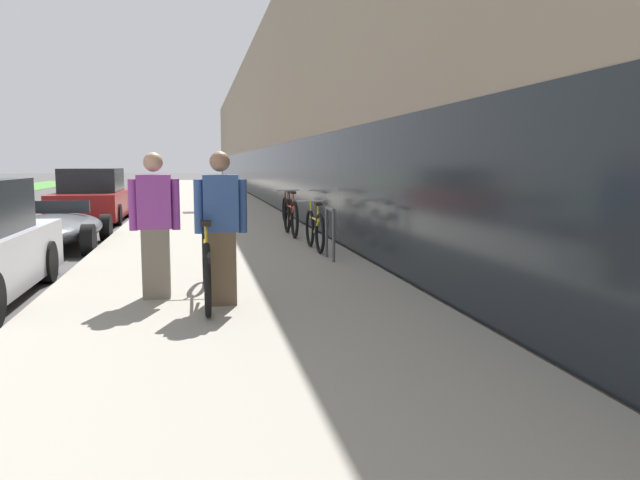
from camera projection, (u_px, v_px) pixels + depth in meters
The scene contains 11 objects.
sidewalk_slab at pixel (207, 205), 24.81m from camera, with size 4.52×70.00×0.16m.
storefront_facade at pixel (340, 126), 33.57m from camera, with size 10.01×70.00×7.39m.
tandem_bicycle at pixel (206, 264), 7.13m from camera, with size 0.52×2.49×0.96m.
person_rider at pixel (221, 228), 6.81m from camera, with size 0.57×0.22×1.68m.
person_bystander at pixel (155, 226), 7.14m from camera, with size 0.57×0.22×1.68m.
bike_rack_hoop at pixel (330, 228), 10.05m from camera, with size 0.05×0.60×0.84m.
cruiser_bike_nearest at pixel (315, 229), 11.19m from camera, with size 0.52×1.65×0.88m.
cruiser_bike_middle at pixel (291, 217), 13.48m from camera, with size 0.52×1.87×0.98m.
cruiser_bike_farthest at pixel (288, 210), 15.81m from camera, with size 0.52×1.68×0.86m.
vintage_roadster_curbside at pixel (54, 229), 12.46m from camera, with size 1.90×3.99×0.94m.
parked_sedan_far at pixel (93, 198), 18.38m from camera, with size 1.89×4.65×1.56m.
Camera 1 is at (5.68, -4.20, 1.71)m, focal length 35.00 mm.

